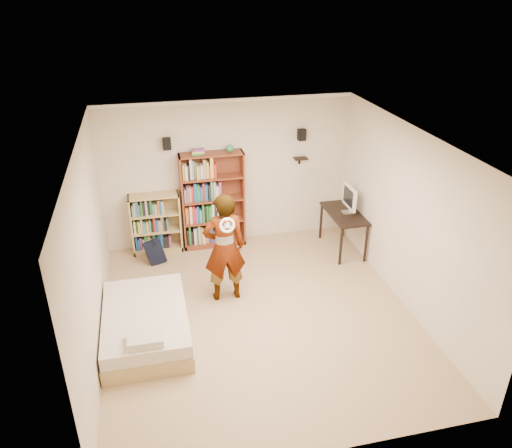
{
  "coord_description": "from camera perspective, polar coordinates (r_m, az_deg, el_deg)",
  "views": [
    {
      "loc": [
        -1.4,
        -5.91,
        4.57
      ],
      "look_at": [
        0.09,
        0.6,
        1.22
      ],
      "focal_mm": 35.0,
      "sensor_mm": 36.0,
      "label": 1
    }
  ],
  "objects": [
    {
      "name": "ground",
      "position": [
        7.6,
        0.33,
        -10.35
      ],
      "size": [
        4.5,
        5.0,
        0.01
      ],
      "primitive_type": "cube",
      "color": "tan",
      "rests_on": "ground"
    },
    {
      "name": "room_shell",
      "position": [
        6.69,
        0.37,
        1.79
      ],
      "size": [
        4.52,
        5.02,
        2.71
      ],
      "color": "silver",
      "rests_on": "ground"
    },
    {
      "name": "crown_molding",
      "position": [
        6.37,
        0.4,
        9.23
      ],
      "size": [
        4.5,
        5.0,
        0.06
      ],
      "color": "white",
      "rests_on": "room_shell"
    },
    {
      "name": "speaker_left",
      "position": [
        8.71,
        -10.16,
        9.01
      ],
      "size": [
        0.14,
        0.12,
        0.2
      ],
      "primitive_type": "cube",
      "color": "black",
      "rests_on": "room_shell"
    },
    {
      "name": "speaker_right",
      "position": [
        9.12,
        5.25,
        10.13
      ],
      "size": [
        0.14,
        0.12,
        0.2
      ],
      "primitive_type": "cube",
      "color": "black",
      "rests_on": "room_shell"
    },
    {
      "name": "wall_shelf",
      "position": [
        9.27,
        5.12,
        7.48
      ],
      "size": [
        0.25,
        0.16,
        0.02
      ],
      "primitive_type": "cube",
      "color": "black",
      "rests_on": "room_shell"
    },
    {
      "name": "tall_bookshelf",
      "position": [
        9.09,
        -4.94,
        2.68
      ],
      "size": [
        1.14,
        0.33,
        1.8
      ],
      "primitive_type": null,
      "color": "brown",
      "rests_on": "ground"
    },
    {
      "name": "low_bookshelf",
      "position": [
        9.17,
        -11.36,
        0.07
      ],
      "size": [
        0.89,
        0.33,
        1.11
      ],
      "primitive_type": null,
      "color": "tan",
      "rests_on": "ground"
    },
    {
      "name": "computer_desk",
      "position": [
        9.25,
        9.87,
        -0.8
      ],
      "size": [
        0.55,
        1.1,
        0.75
      ],
      "primitive_type": null,
      "color": "black",
      "rests_on": "ground"
    },
    {
      "name": "imac",
      "position": [
        8.99,
        10.5,
        2.75
      ],
      "size": [
        0.1,
        0.5,
        0.5
      ],
      "primitive_type": null,
      "rotation": [
        0.0,
        0.0,
        0.0
      ],
      "color": "white",
      "rests_on": "computer_desk"
    },
    {
      "name": "daybed",
      "position": [
        7.23,
        -12.52,
        -10.71
      ],
      "size": [
        1.16,
        1.79,
        0.53
      ],
      "primitive_type": null,
      "color": "silver",
      "rests_on": "ground"
    },
    {
      "name": "person",
      "position": [
        7.54,
        -3.63,
        -2.73
      ],
      "size": [
        0.65,
        0.44,
        1.77
      ],
      "primitive_type": "imported",
      "rotation": [
        0.0,
        0.0,
        3.16
      ],
      "color": "black",
      "rests_on": "ground"
    },
    {
      "name": "wii_wheel",
      "position": [
        6.99,
        -3.31,
        -0.15
      ],
      "size": [
        0.22,
        0.09,
        0.23
      ],
      "primitive_type": "torus",
      "rotation": [
        1.36,
        0.0,
        0.0
      ],
      "color": "white",
      "rests_on": "person"
    },
    {
      "name": "navy_bag",
      "position": [
        8.92,
        -11.49,
        -3.13
      ],
      "size": [
        0.37,
        0.28,
        0.45
      ],
      "primitive_type": null,
      "rotation": [
        0.0,
        0.0,
        0.22
      ],
      "color": "black",
      "rests_on": "ground"
    }
  ]
}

